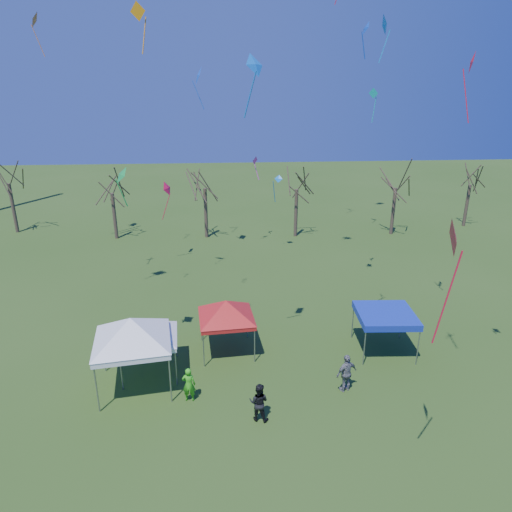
{
  "coord_description": "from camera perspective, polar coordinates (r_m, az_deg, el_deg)",
  "views": [
    {
      "loc": [
        -0.91,
        -16.92,
        13.23
      ],
      "look_at": [
        0.64,
        3.0,
        5.85
      ],
      "focal_mm": 32.0,
      "sensor_mm": 36.0,
      "label": 1
    }
  ],
  "objects": [
    {
      "name": "kite_27",
      "position": [
        19.63,
        -0.14,
        22.7
      ],
      "size": [
        1.09,
        1.1,
        2.5
      ],
      "rotation": [
        0.0,
        0.0,
        0.8
      ],
      "color": "blue",
      "rests_on": "ground"
    },
    {
      "name": "kite_2",
      "position": [
        40.99,
        -26.0,
        25.0
      ],
      "size": [
        0.76,
        1.3,
        3.09
      ],
      "rotation": [
        0.0,
        0.0,
        4.83
      ],
      "color": "orange",
      "rests_on": "ground"
    },
    {
      "name": "kite_1",
      "position": [
        21.66,
        -16.51,
        9.63
      ],
      "size": [
        0.87,
        1.0,
        1.9
      ],
      "rotation": [
        0.0,
        0.0,
        5.19
      ],
      "color": "#169438",
      "rests_on": "ground"
    },
    {
      "name": "tree_2",
      "position": [
        41.9,
        -6.5,
        10.6
      ],
      "size": [
        3.71,
        3.71,
        8.18
      ],
      "color": "#3D2D21",
      "rests_on": "ground"
    },
    {
      "name": "kite_19",
      "position": [
        39.89,
        -0.14,
        11.79
      ],
      "size": [
        0.73,
        0.78,
        2.1
      ],
      "rotation": [
        0.0,
        0.0,
        4.07
      ],
      "color": "#FC38C5",
      "rests_on": "ground"
    },
    {
      "name": "kite_24",
      "position": [
        28.76,
        -14.49,
        27.43
      ],
      "size": [
        1.01,
        0.74,
        2.67
      ],
      "rotation": [
        0.0,
        0.0,
        2.66
      ],
      "color": "orange",
      "rests_on": "ground"
    },
    {
      "name": "tree_4",
      "position": [
        44.61,
        17.27,
        10.12
      ],
      "size": [
        3.58,
        3.58,
        7.89
      ],
      "color": "#3D2D21",
      "rests_on": "ground"
    },
    {
      "name": "person_dark",
      "position": [
        20.05,
        0.35,
        -17.8
      ],
      "size": [
        1.01,
        0.89,
        1.74
      ],
      "primitive_type": "imported",
      "rotation": [
        0.0,
        0.0,
        2.83
      ],
      "color": "black",
      "rests_on": "ground"
    },
    {
      "name": "tree_1",
      "position": [
        43.36,
        -17.77,
        9.44
      ],
      "size": [
        3.42,
        3.42,
        7.54
      ],
      "color": "#3D2D21",
      "rests_on": "ground"
    },
    {
      "name": "kite_11",
      "position": [
        35.09,
        -7.27,
        21.44
      ],
      "size": [
        0.81,
        1.4,
        2.97
      ],
      "rotation": [
        0.0,
        0.0,
        4.83
      ],
      "color": "blue",
      "rests_on": "ground"
    },
    {
      "name": "ground",
      "position": [
        21.49,
        -1.13,
        -17.73
      ],
      "size": [
        140.0,
        140.0,
        0.0
      ],
      "primitive_type": "plane",
      "color": "#2E4E19",
      "rests_on": "ground"
    },
    {
      "name": "tree_5",
      "position": [
        50.11,
        25.45,
        9.73
      ],
      "size": [
        3.39,
        3.39,
        7.46
      ],
      "color": "#3D2D21",
      "rests_on": "ground"
    },
    {
      "name": "kite_17",
      "position": [
        25.9,
        25.3,
        20.93
      ],
      "size": [
        0.78,
        1.1,
        3.38
      ],
      "rotation": [
        0.0,
        0.0,
        4.29
      ],
      "color": "red",
      "rests_on": "ground"
    },
    {
      "name": "kite_13",
      "position": [
        36.01,
        -11.03,
        8.25
      ],
      "size": [
        0.98,
        1.26,
        2.97
      ],
      "rotation": [
        0.0,
        0.0,
        1.22
      ],
      "color": "red",
      "rests_on": "ground"
    },
    {
      "name": "kite_25",
      "position": [
        21.96,
        15.85,
        25.99
      ],
      "size": [
        0.39,
        0.86,
        1.92
      ],
      "rotation": [
        0.0,
        0.0,
        1.47
      ],
      "color": "#1681EA",
      "rests_on": "ground"
    },
    {
      "name": "person_green",
      "position": [
        21.3,
        -8.4,
        -15.59
      ],
      "size": [
        0.64,
        0.45,
        1.66
      ],
      "primitive_type": "imported",
      "rotation": [
        0.0,
        0.0,
        3.05
      ],
      "color": "green",
      "rests_on": "ground"
    },
    {
      "name": "tree_0",
      "position": [
        49.04,
        -28.86,
        9.9
      ],
      "size": [
        3.83,
        3.83,
        8.44
      ],
      "color": "#3D2D21",
      "rests_on": "ground"
    },
    {
      "name": "person_grey",
      "position": [
        21.99,
        11.24,
        -14.15
      ],
      "size": [
        1.19,
        0.86,
        1.88
      ],
      "primitive_type": "imported",
      "rotation": [
        0.0,
        0.0,
        3.56
      ],
      "color": "slate",
      "rests_on": "ground"
    },
    {
      "name": "tent_white_mid",
      "position": [
        22.53,
        -13.43,
        -8.27
      ],
      "size": [
        3.75,
        3.75,
        3.32
      ],
      "rotation": [
        0.0,
        0.0,
        0.09
      ],
      "color": "gray",
      "rests_on": "ground"
    },
    {
      "name": "tree_3",
      "position": [
        42.16,
        5.18,
        10.42
      ],
      "size": [
        3.59,
        3.59,
        7.91
      ],
      "color": "#3D2D21",
      "rests_on": "ground"
    },
    {
      "name": "tent_white_west",
      "position": [
        21.4,
        -15.42,
        -8.06
      ],
      "size": [
        4.65,
        4.65,
        4.14
      ],
      "rotation": [
        0.0,
        0.0,
        0.14
      ],
      "color": "gray",
      "rests_on": "ground"
    },
    {
      "name": "tent_red",
      "position": [
        23.65,
        -3.78,
        -6.02
      ],
      "size": [
        3.89,
        3.89,
        3.44
      ],
      "rotation": [
        0.0,
        0.0,
        0.08
      ],
      "color": "gray",
      "rests_on": "ground"
    },
    {
      "name": "kite_12",
      "position": [
        42.74,
        14.49,
        19.01
      ],
      "size": [
        0.75,
        0.82,
        2.88
      ],
      "rotation": [
        0.0,
        0.0,
        2.28
      ],
      "color": "#0BAEA6",
      "rests_on": "ground"
    },
    {
      "name": "kite_5",
      "position": [
        13.97,
        23.55,
        1.84
      ],
      "size": [
        0.64,
        1.22,
        3.88
      ],
      "rotation": [
        0.0,
        0.0,
        1.27
      ],
      "color": "red",
      "rests_on": "ground"
    },
    {
      "name": "kite_22",
      "position": [
        37.36,
        2.77,
        9.44
      ],
      "size": [
        0.87,
        0.8,
        2.34
      ],
      "rotation": [
        0.0,
        0.0,
        5.89
      ],
      "color": "blue",
      "rests_on": "ground"
    },
    {
      "name": "kite_18",
      "position": [
        27.35,
        13.54,
        25.89
      ],
      "size": [
        0.4,
        0.74,
        1.87
      ],
      "rotation": [
        0.0,
        0.0,
        4.8
      ],
      "color": "blue",
      "rests_on": "ground"
    },
    {
      "name": "tent_blue",
      "position": [
        24.87,
        15.9,
        -7.17
      ],
      "size": [
        3.07,
        3.07,
        2.28
      ],
      "rotation": [
        0.0,
        0.0,
        -0.06
      ],
      "color": "gray",
      "rests_on": "ground"
    }
  ]
}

